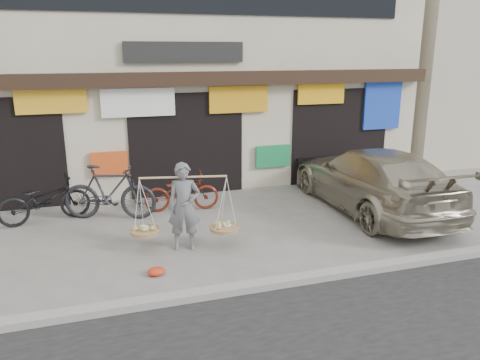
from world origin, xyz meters
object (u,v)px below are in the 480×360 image
object	(u,v)px
bike_0	(44,200)
street_vendor	(184,210)
suv	(371,179)
bike_2	(182,192)
bike_1	(109,192)

from	to	relation	value
bike_0	street_vendor	bearing A→B (deg)	-144.34
street_vendor	bike_0	size ratio (longest dim) A/B	1.04
street_vendor	suv	world-z (taller)	street_vendor
street_vendor	bike_0	distance (m)	3.63
bike_0	bike_2	xyz separation A→B (m)	(3.07, -0.14, -0.05)
bike_2	suv	bearing A→B (deg)	-100.16
bike_0	bike_1	bearing A→B (deg)	-112.41
suv	bike_0	bearing A→B (deg)	-10.16
street_vendor	bike_0	world-z (taller)	street_vendor
bike_2	suv	xyz separation A→B (m)	(4.39, -1.27, 0.29)
bike_0	suv	size ratio (longest dim) A/B	0.38
bike_1	bike_2	xyz separation A→B (m)	(1.67, 0.10, -0.17)
bike_2	street_vendor	bearing A→B (deg)	176.91
bike_1	suv	bearing A→B (deg)	-82.55
bike_1	bike_2	world-z (taller)	bike_1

